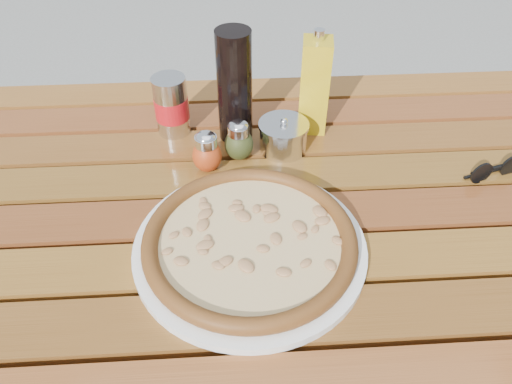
{
  "coord_description": "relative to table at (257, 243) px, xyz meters",
  "views": [
    {
      "loc": [
        -0.04,
        -0.6,
        1.34
      ],
      "look_at": [
        0.0,
        0.02,
        0.78
      ],
      "focal_mm": 35.0,
      "sensor_mm": 36.0,
      "label": 1
    }
  ],
  "objects": [
    {
      "name": "parmesan_tin",
      "position": [
        0.06,
        0.18,
        0.11
      ],
      "size": [
        0.11,
        0.11,
        0.07
      ],
      "rotation": [
        0.0,
        0.0,
        -0.15
      ],
      "color": "silver",
      "rests_on": "table"
    },
    {
      "name": "pepper_shaker",
      "position": [
        -0.08,
        0.12,
        0.11
      ],
      "size": [
        0.06,
        0.06,
        0.08
      ],
      "rotation": [
        0.0,
        0.0,
        -0.22
      ],
      "color": "#C34216",
      "rests_on": "table"
    },
    {
      "name": "table",
      "position": [
        0.0,
        0.0,
        0.0
      ],
      "size": [
        1.4,
        0.9,
        0.75
      ],
      "color": "#3A1B0D",
      "rests_on": "ground"
    },
    {
      "name": "olive_oil_cruet",
      "position": [
        0.13,
        0.24,
        0.17
      ],
      "size": [
        0.06,
        0.06,
        0.21
      ],
      "rotation": [
        0.0,
        0.0,
        -0.15
      ],
      "color": "gold",
      "rests_on": "table"
    },
    {
      "name": "plate",
      "position": [
        -0.02,
        -0.08,
        0.08
      ],
      "size": [
        0.42,
        0.42,
        0.01
      ],
      "primitive_type": "cylinder",
      "rotation": [
        0.0,
        0.0,
        -0.17
      ],
      "color": "white",
      "rests_on": "table"
    },
    {
      "name": "soda_can",
      "position": [
        -0.15,
        0.25,
        0.13
      ],
      "size": [
        0.09,
        0.09,
        0.12
      ],
      "rotation": [
        0.0,
        0.0,
        -0.35
      ],
      "color": "silver",
      "rests_on": "table"
    },
    {
      "name": "sunglasses",
      "position": [
        0.44,
        0.07,
        0.09
      ],
      "size": [
        0.11,
        0.05,
        0.04
      ],
      "rotation": [
        0.0,
        0.0,
        0.28
      ],
      "color": "black",
      "rests_on": "table"
    },
    {
      "name": "oregano_shaker",
      "position": [
        -0.02,
        0.15,
        0.11
      ],
      "size": [
        0.06,
        0.06,
        0.08
      ],
      "rotation": [
        0.0,
        0.0,
        -0.19
      ],
      "color": "#3D441B",
      "rests_on": "table"
    },
    {
      "name": "dark_bottle",
      "position": [
        -0.03,
        0.23,
        0.19
      ],
      "size": [
        0.09,
        0.09,
        0.22
      ],
      "primitive_type": "cylinder",
      "rotation": [
        0.0,
        0.0,
        -0.42
      ],
      "color": "black",
      "rests_on": "table"
    },
    {
      "name": "pizza",
      "position": [
        -0.02,
        -0.08,
        0.1
      ],
      "size": [
        0.36,
        0.36,
        0.03
      ],
      "rotation": [
        0.0,
        0.0,
        -0.09
      ],
      "color": "#FFEDB6",
      "rests_on": "plate"
    }
  ]
}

